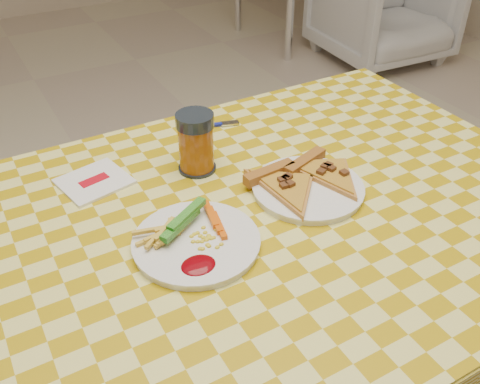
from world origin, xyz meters
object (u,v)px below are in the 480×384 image
at_px(plate_right, 308,189).
at_px(drink_glass, 196,143).
at_px(bg_chair, 385,2).
at_px(table, 254,244).
at_px(plate_left, 196,243).

height_order(plate_right, drink_glass, drink_glass).
bearing_deg(bg_chair, drink_glass, -138.00).
distance_m(table, bg_chair, 2.83).
bearing_deg(plate_left, table, 10.65).
distance_m(table, drink_glass, 0.24).
relative_size(plate_left, drink_glass, 1.70).
height_order(table, drink_glass, drink_glass).
bearing_deg(bg_chair, plate_left, -135.95).
height_order(plate_left, plate_right, same).
distance_m(table, plate_left, 0.16).
bearing_deg(plate_left, plate_right, 8.09).
relative_size(plate_left, plate_right, 1.01).
height_order(plate_right, bg_chair, plate_right).
distance_m(plate_left, bg_chair, 2.96).
bearing_deg(plate_right, bg_chair, 43.61).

